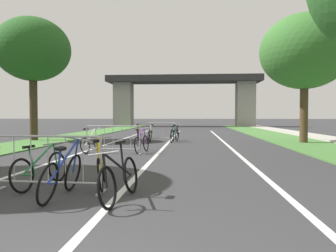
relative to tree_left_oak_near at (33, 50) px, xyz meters
name	(u,v)px	position (x,y,z in m)	size (l,w,h in m)	color
grass_verge_left	(78,135)	(0.78, 4.73, -5.05)	(2.97, 49.15, 0.05)	#477A38
grass_verge_right	(276,136)	(14.46, 4.73, -5.05)	(2.97, 49.15, 0.05)	#477A38
sidewalk_path_right	(315,136)	(17.00, 4.73, -5.04)	(2.11, 49.15, 0.08)	#ADA89E
lane_stripe_center	(167,143)	(7.62, -1.16, -5.07)	(0.14, 28.43, 0.01)	silver
lane_stripe_right_lane	(226,144)	(10.57, -1.16, -5.07)	(0.14, 28.43, 0.01)	silver
lane_stripe_left_lane	(110,143)	(4.68, -1.16, -5.07)	(0.14, 28.43, 0.01)	silver
overpass_bridge	(184,91)	(7.62, 25.24, -0.46)	(19.90, 4.31, 6.60)	#2D2D30
tree_left_oak_near	(33,50)	(0.00, 0.00, 0.00)	(4.13, 4.13, 6.87)	#3D2D1E
tree_right_pine_far	(305,52)	(14.55, -0.51, -0.43)	(4.46, 4.46, 6.57)	#4C3823
crowd_barrier_nearest	(48,164)	(6.27, -11.76, -4.56)	(2.09, 0.53, 1.05)	#ADADB2
crowd_barrier_second	(113,140)	(5.98, -5.76, -4.56)	(2.09, 0.54, 1.05)	#ADADB2
crowd_barrier_third	(157,132)	(6.94, 0.24, -4.56)	(2.09, 0.55, 1.05)	#ADADB2
bicycle_black_0	(120,178)	(7.73, -12.26, -4.71)	(0.57, 1.77, 0.98)	black
bicycle_green_1	(41,169)	(5.93, -11.37, -4.72)	(0.51, 1.72, 0.86)	black
bicycle_purple_2	(142,143)	(6.96, -5.30, -4.71)	(0.46, 1.67, 0.95)	black
bicycle_blue_3	(62,175)	(6.70, -12.18, -4.69)	(0.54, 1.73, 1.04)	black
bicycle_teal_4	(175,134)	(7.87, 0.77, -4.70)	(0.46, 1.70, 1.01)	black
bicycle_white_5	(92,143)	(5.04, -5.39, -4.72)	(0.52, 1.56, 0.94)	black
bicycle_yellow_6	(101,168)	(7.12, -11.27, -4.70)	(0.70, 1.64, 0.98)	black
bicycle_red_7	(139,134)	(5.86, 0.66, -4.71)	(0.52, 1.74, 0.96)	black
bicycle_silver_8	(150,135)	(6.59, -0.17, -4.71)	(0.55, 1.65, 0.96)	black
bicycle_black_10	(175,135)	(7.94, -0.25, -4.70)	(0.63, 1.60, 0.95)	black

